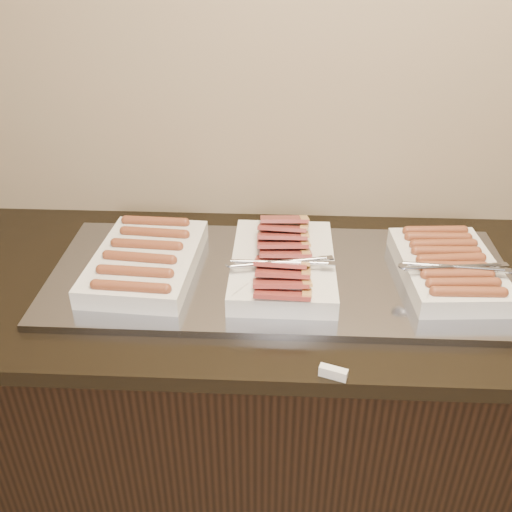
# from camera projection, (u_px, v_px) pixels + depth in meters

# --- Properties ---
(counter) EXTENTS (2.06, 0.76, 0.90)m
(counter) POSITION_uv_depth(u_px,v_px,m) (284.00, 402.00, 1.73)
(counter) COLOR black
(counter) RESTS_ON ground
(warming_tray) EXTENTS (1.20, 0.50, 0.02)m
(warming_tray) POSITION_uv_depth(u_px,v_px,m) (281.00, 276.00, 1.49)
(warming_tray) COLOR gray
(warming_tray) RESTS_ON counter
(dish_left) EXTENTS (0.28, 0.40, 0.07)m
(dish_left) POSITION_uv_depth(u_px,v_px,m) (146.00, 260.00, 1.49)
(dish_left) COLOR silver
(dish_left) RESTS_ON warming_tray
(dish_center) EXTENTS (0.27, 0.42, 0.09)m
(dish_center) POSITION_uv_depth(u_px,v_px,m) (283.00, 263.00, 1.47)
(dish_center) COLOR silver
(dish_center) RESTS_ON warming_tray
(dish_right) EXTENTS (0.27, 0.37, 0.08)m
(dish_right) POSITION_uv_depth(u_px,v_px,m) (449.00, 267.00, 1.45)
(dish_right) COLOR silver
(dish_right) RESTS_ON warming_tray
(label_holder) EXTENTS (0.06, 0.04, 0.02)m
(label_holder) POSITION_uv_depth(u_px,v_px,m) (333.00, 373.00, 1.18)
(label_holder) COLOR silver
(label_holder) RESTS_ON counter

